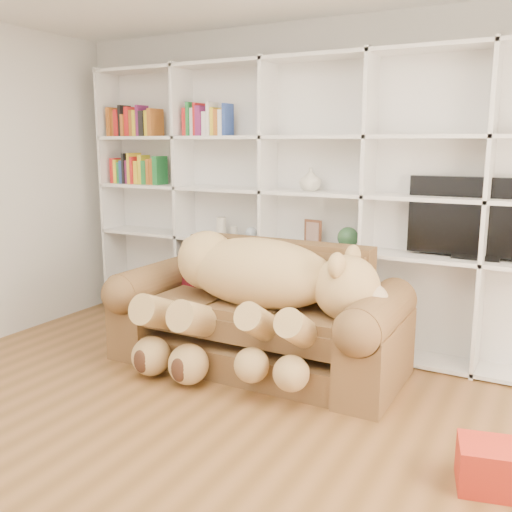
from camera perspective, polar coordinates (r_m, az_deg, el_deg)
The scene contains 14 objects.
floor at distance 3.22m, azimuth -11.59°, elevation -20.98°, with size 5.00×5.00×0.00m, color brown.
wall_back at distance 4.91m, azimuth 6.92°, elevation 7.03°, with size 5.00×0.02×2.70m, color silver.
bookshelf at distance 4.88m, azimuth 3.67°, elevation 6.54°, with size 4.43×0.35×2.40m.
sofa at distance 4.44m, azimuth 0.24°, elevation -6.48°, with size 2.22×0.96×0.93m.
teddy_bear at distance 4.17m, azimuth -0.21°, elevation -3.26°, with size 1.76×0.94×1.02m.
throw_pillow at distance 4.79m, azimuth -5.16°, elevation -1.44°, with size 0.37×0.12×0.37m, color #500D15.
gift_box at distance 3.25m, azimuth 22.20°, elevation -18.90°, with size 0.29×0.27×0.23m, color red.
tv at distance 4.47m, azimuth 21.44°, elevation 3.47°, with size 1.01×0.18×0.60m.
picture_frame at distance 4.78m, azimuth 5.72°, elevation 2.43°, with size 0.16×0.03×0.20m, color brown.
green_vase at distance 4.68m, azimuth 9.18°, elevation 1.83°, with size 0.17×0.17×0.17m, color #2C5732.
figurine_tall at distance 5.19m, azimuth -3.49°, elevation 2.93°, with size 0.09×0.09×0.18m, color beige.
figurine_short at distance 5.13m, azimuth -2.19°, elevation 2.42°, with size 0.06×0.06×0.11m, color beige.
snow_globe at distance 5.04m, azimuth -0.48°, elevation 2.33°, with size 0.10×0.10×0.10m, color silver.
shelf_vase at distance 4.75m, azimuth 5.46°, elevation 7.65°, with size 0.18×0.18×0.19m, color beige.
Camera 1 is at (1.80, -2.05, 1.71)m, focal length 40.00 mm.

